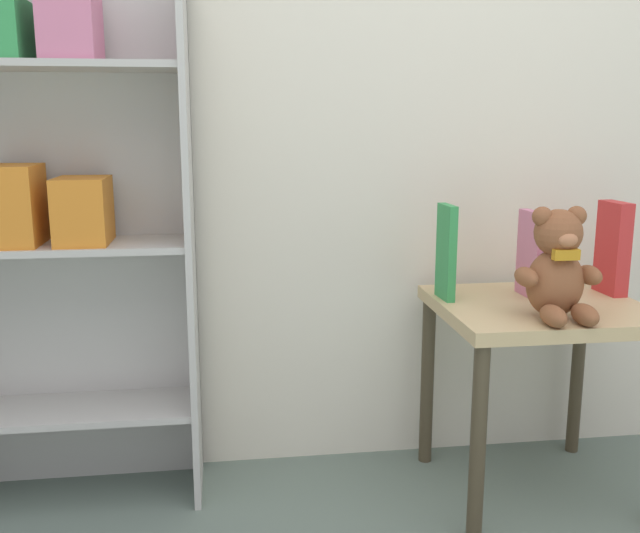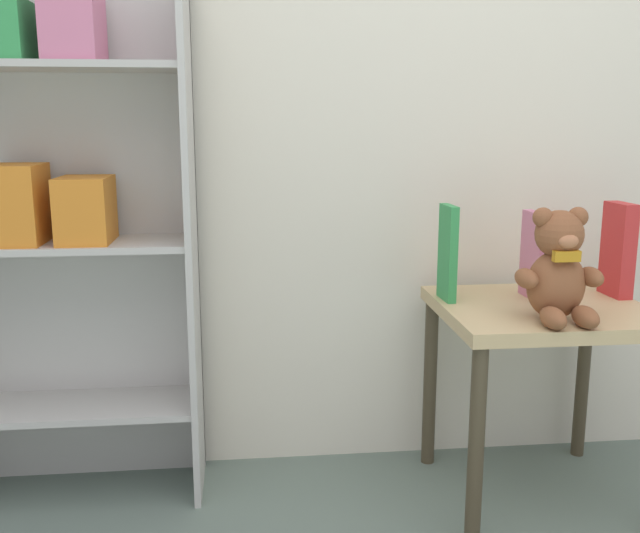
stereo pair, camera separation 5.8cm
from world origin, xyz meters
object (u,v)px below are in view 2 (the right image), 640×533
Objects in this scene: bookshelf_side at (57,209)px; book_standing_green at (448,253)px; teddy_bear at (559,269)px; display_table at (541,336)px; book_standing_red at (618,250)px; book_standing_pink at (534,255)px.

bookshelf_side reaches higher than book_standing_green.
bookshelf_side is at bearing 172.00° from book_standing_green.
bookshelf_side is 5.12× the size of teddy_bear.
display_table is 0.34m from book_standing_red.
teddy_bear is at bearing -101.40° from display_table.
book_standing_pink is at bearing 177.57° from book_standing_red.
book_standing_red is at bearing -1.69° from book_standing_pink.
display_table is at bearing -21.19° from book_standing_green.
display_table is 1.98× the size of teddy_bear.
book_standing_pink is (0.24, -0.01, -0.01)m from book_standing_green.
teddy_bear is 0.22m from book_standing_pink.
book_standing_red reaches higher than book_standing_pink.
book_standing_green is (-0.22, 0.23, 0.00)m from teddy_bear.
book_standing_red is at bearing 38.92° from teddy_bear.
book_standing_green is at bearing 133.66° from teddy_bear.
bookshelf_side is 1.32m from teddy_bear.
bookshelf_side reaches higher than display_table.
display_table is at bearing -164.93° from book_standing_red.
bookshelf_side reaches higher than book_standing_pink.
book_standing_green reaches higher than display_table.
bookshelf_side reaches higher than book_standing_red.
display_table is 2.11× the size of book_standing_red.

